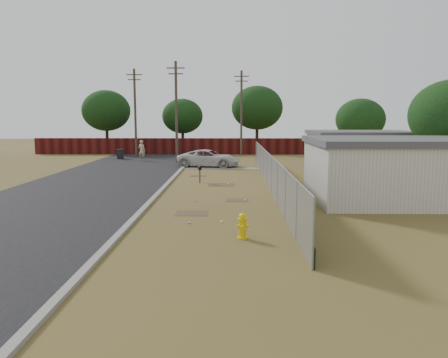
{
  "coord_description": "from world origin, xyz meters",
  "views": [
    {
      "loc": [
        0.88,
        -23.36,
        4.11
      ],
      "look_at": [
        0.55,
        -2.2,
        1.1
      ],
      "focal_mm": 35.0,
      "sensor_mm": 36.0,
      "label": 1
    }
  ],
  "objects_px": {
    "mailbox": "(200,169)",
    "trash_bin": "(120,154)",
    "pedestrian": "(142,151)",
    "pickup_truck": "(209,158)",
    "fire_hydrant": "(243,226)"
  },
  "relations": [
    {
      "from": "fire_hydrant",
      "to": "mailbox",
      "type": "distance_m",
      "value": 12.97
    },
    {
      "from": "fire_hydrant",
      "to": "trash_bin",
      "type": "bearing_deg",
      "value": 111.77
    },
    {
      "from": "pickup_truck",
      "to": "pedestrian",
      "type": "xyz_separation_m",
      "value": [
        -6.57,
        4.9,
        0.26
      ]
    },
    {
      "from": "mailbox",
      "to": "pedestrian",
      "type": "height_order",
      "value": "pedestrian"
    },
    {
      "from": "pedestrian",
      "to": "trash_bin",
      "type": "xyz_separation_m",
      "value": [
        -2.54,
        1.84,
        -0.48
      ]
    },
    {
      "from": "mailbox",
      "to": "trash_bin",
      "type": "bearing_deg",
      "value": 119.84
    },
    {
      "from": "mailbox",
      "to": "trash_bin",
      "type": "xyz_separation_m",
      "value": [
        -9.0,
        15.7,
        -0.35
      ]
    },
    {
      "from": "pickup_truck",
      "to": "pedestrian",
      "type": "relative_size",
      "value": 2.63
    },
    {
      "from": "pedestrian",
      "to": "fire_hydrant",
      "type": "bearing_deg",
      "value": 131.34
    },
    {
      "from": "mailbox",
      "to": "pickup_truck",
      "type": "relative_size",
      "value": 0.21
    },
    {
      "from": "trash_bin",
      "to": "mailbox",
      "type": "bearing_deg",
      "value": -60.16
    },
    {
      "from": "fire_hydrant",
      "to": "pedestrian",
      "type": "relative_size",
      "value": 0.48
    },
    {
      "from": "pedestrian",
      "to": "trash_bin",
      "type": "relative_size",
      "value": 2.02
    },
    {
      "from": "pedestrian",
      "to": "mailbox",
      "type": "bearing_deg",
      "value": 138.01
    },
    {
      "from": "fire_hydrant",
      "to": "pedestrian",
      "type": "xyz_separation_m",
      "value": [
        -8.82,
        26.6,
        0.54
      ]
    }
  ]
}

